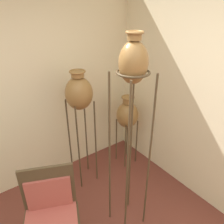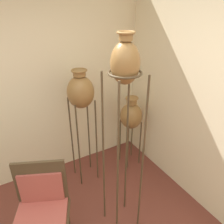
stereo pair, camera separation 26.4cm
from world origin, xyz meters
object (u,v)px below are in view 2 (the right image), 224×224
(vase_stand_medium, at_px, (81,93))
(chair, at_px, (41,207))
(vase_stand_tall, at_px, (125,76))
(vase_stand_short, at_px, (131,116))

(vase_stand_medium, bearing_deg, chair, -134.82)
(vase_stand_medium, height_order, chair, vase_stand_medium)
(vase_stand_tall, xyz_separation_m, vase_stand_short, (0.69, 0.85, -0.95))
(vase_stand_short, height_order, chair, vase_stand_short)
(vase_stand_tall, height_order, chair, vase_stand_tall)
(vase_stand_short, distance_m, chair, 1.70)
(vase_stand_tall, xyz_separation_m, vase_stand_medium, (-0.05, 0.90, -0.47))
(vase_stand_short, bearing_deg, vase_stand_tall, -128.91)
(chair, bearing_deg, vase_stand_tall, 15.05)
(chair, bearing_deg, vase_stand_short, 49.02)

